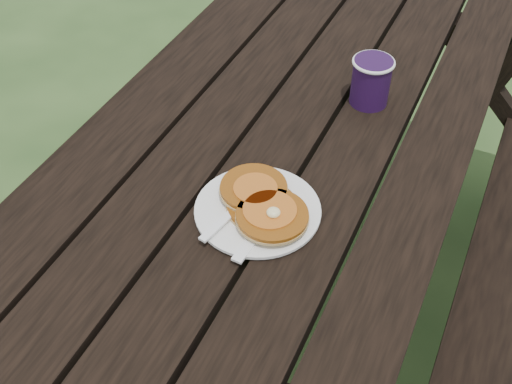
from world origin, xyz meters
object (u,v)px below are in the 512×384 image
at_px(picnic_table, 292,230).
at_px(plate, 258,211).
at_px(coffee_cup, 371,79).
at_px(pancake_stack, 263,204).

xyz_separation_m(picnic_table, plate, (0.05, -0.32, 0.39)).
relative_size(picnic_table, plate, 7.93).
bearing_deg(plate, picnic_table, 98.37).
distance_m(picnic_table, coffee_cup, 0.47).
height_order(picnic_table, plate, plate).
height_order(picnic_table, pancake_stack, pancake_stack).
bearing_deg(picnic_table, pancake_stack, -79.85).
bearing_deg(picnic_table, plate, -81.63).
bearing_deg(coffee_cup, plate, -100.90).
bearing_deg(picnic_table, coffee_cup, 38.17).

